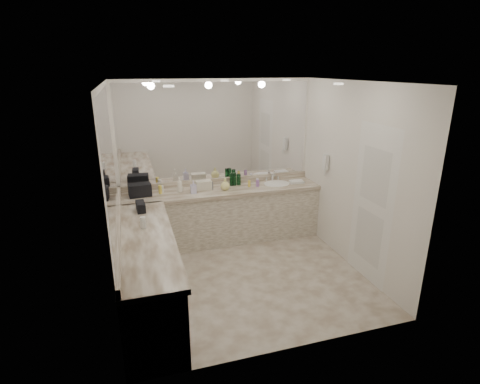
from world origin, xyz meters
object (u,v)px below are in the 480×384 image
object	(u,v)px
wall_phone	(326,162)
hand_towel	(297,182)
sink	(277,184)
soap_bottle_b	(193,187)
soap_bottle_a	(180,185)
black_toiletry_bag	(140,190)
cream_cosmetic_case	(204,185)
soap_bottle_c	(225,184)

from	to	relation	value
wall_phone	hand_towel	bearing A→B (deg)	120.09
sink	wall_phone	size ratio (longest dim) A/B	1.83
soap_bottle_b	sink	bearing A→B (deg)	3.33
sink	soap_bottle_b	xyz separation A→B (m)	(-1.43, -0.08, 0.10)
sink	hand_towel	distance (m)	0.35
soap_bottle_a	soap_bottle_b	size ratio (longest dim) A/B	1.18
black_toiletry_bag	soap_bottle_a	xyz separation A→B (m)	(0.61, 0.02, 0.02)
wall_phone	cream_cosmetic_case	distance (m)	1.96
soap_bottle_b	soap_bottle_c	world-z (taller)	soap_bottle_b
black_toiletry_bag	soap_bottle_c	size ratio (longest dim) A/B	1.75
wall_phone	hand_towel	size ratio (longest dim) A/B	1.04
black_toiletry_bag	cream_cosmetic_case	xyz separation A→B (m)	(0.99, 0.04, -0.02)
black_toiletry_bag	soap_bottle_c	xyz separation A→B (m)	(1.32, -0.08, 0.00)
cream_cosmetic_case	soap_bottle_a	xyz separation A→B (m)	(-0.38, -0.02, 0.05)
wall_phone	cream_cosmetic_case	xyz separation A→B (m)	(-1.84, 0.56, -0.38)
sink	wall_phone	distance (m)	0.91
cream_cosmetic_case	sink	bearing A→B (deg)	-4.54
wall_phone	hand_towel	world-z (taller)	wall_phone
black_toiletry_bag	soap_bottle_a	bearing A→B (deg)	2.29
soap_bottle_a	soap_bottle_c	size ratio (longest dim) A/B	1.24
cream_cosmetic_case	hand_towel	size ratio (longest dim) A/B	1.08
hand_towel	soap_bottle_a	distance (m)	1.97
black_toiletry_bag	soap_bottle_b	size ratio (longest dim) A/B	1.66
soap_bottle_a	cream_cosmetic_case	bearing A→B (deg)	2.66
black_toiletry_bag	soap_bottle_a	size ratio (longest dim) A/B	1.41
wall_phone	soap_bottle_c	distance (m)	1.62
hand_towel	soap_bottle_c	world-z (taller)	soap_bottle_c
soap_bottle_a	soap_bottle_b	world-z (taller)	soap_bottle_a
sink	soap_bottle_c	distance (m)	0.92
sink	black_toiletry_bag	xyz separation A→B (m)	(-2.23, 0.02, 0.10)
wall_phone	soap_bottle_c	xyz separation A→B (m)	(-1.52, 0.44, -0.36)
wall_phone	black_toiletry_bag	world-z (taller)	wall_phone
hand_towel	wall_phone	bearing A→B (deg)	-59.91
sink	hand_towel	xyz separation A→B (m)	(0.34, -0.05, 0.02)
wall_phone	soap_bottle_a	size ratio (longest dim) A/B	1.02
cream_cosmetic_case	soap_bottle_c	xyz separation A→B (m)	(0.33, -0.12, 0.02)
wall_phone	soap_bottle_a	distance (m)	2.32
sink	hand_towel	world-z (taller)	hand_towel
wall_phone	soap_bottle_c	size ratio (longest dim) A/B	1.27
hand_towel	soap_bottle_b	distance (m)	1.77
black_toiletry_bag	wall_phone	bearing A→B (deg)	-10.35
wall_phone	soap_bottle_a	world-z (taller)	wall_phone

